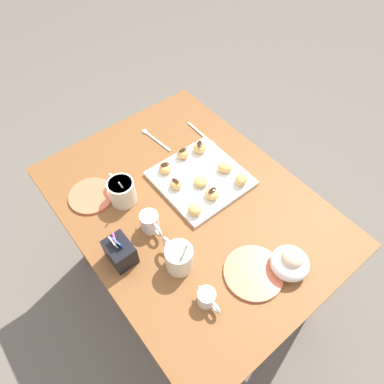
% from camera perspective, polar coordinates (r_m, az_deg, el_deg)
% --- Properties ---
extents(ground_plane, '(8.00, 8.00, 0.00)m').
position_cam_1_polar(ground_plane, '(1.81, -0.26, -14.93)').
color(ground_plane, '#665B51').
extents(dining_table, '(1.00, 0.74, 0.72)m').
position_cam_1_polar(dining_table, '(1.29, -0.35, -5.42)').
color(dining_table, brown).
rests_on(dining_table, ground_plane).
extents(pastry_plate_square, '(0.29, 0.29, 0.02)m').
position_cam_1_polar(pastry_plate_square, '(1.24, 1.42, 2.24)').
color(pastry_plate_square, silver).
rests_on(pastry_plate_square, dining_table).
extents(coffee_mug_cream_left, '(0.12, 0.08, 0.14)m').
position_cam_1_polar(coffee_mug_cream_left, '(1.03, -2.22, -10.63)').
color(coffee_mug_cream_left, silver).
rests_on(coffee_mug_cream_left, dining_table).
extents(coffee_mug_cream_right, '(0.13, 0.09, 0.14)m').
position_cam_1_polar(coffee_mug_cream_right, '(1.18, -11.50, 0.23)').
color(coffee_mug_cream_right, silver).
rests_on(coffee_mug_cream_right, dining_table).
extents(cream_pitcher_white, '(0.10, 0.06, 0.07)m').
position_cam_1_polar(cream_pitcher_white, '(1.10, -6.92, -4.87)').
color(cream_pitcher_white, silver).
rests_on(cream_pitcher_white, dining_table).
extents(sugar_caddy, '(0.09, 0.07, 0.11)m').
position_cam_1_polar(sugar_caddy, '(1.06, -11.73, -9.59)').
color(sugar_caddy, black).
rests_on(sugar_caddy, dining_table).
extents(ice_cream_bowl, '(0.12, 0.12, 0.09)m').
position_cam_1_polar(ice_cream_bowl, '(1.07, 15.82, -11.06)').
color(ice_cream_bowl, silver).
rests_on(ice_cream_bowl, dining_table).
extents(chocolate_sauce_pitcher, '(0.09, 0.05, 0.06)m').
position_cam_1_polar(chocolate_sauce_pitcher, '(1.00, 2.44, -16.93)').
color(chocolate_sauce_pitcher, silver).
rests_on(chocolate_sauce_pitcher, dining_table).
extents(saucer_coral_left, '(0.16, 0.16, 0.01)m').
position_cam_1_polar(saucer_coral_left, '(1.24, -16.22, -0.59)').
color(saucer_coral_left, '#E5704C').
rests_on(saucer_coral_left, dining_table).
extents(saucer_coral_right, '(0.18, 0.18, 0.01)m').
position_cam_1_polar(saucer_coral_right, '(1.07, 10.08, -12.91)').
color(saucer_coral_right, '#E5704C').
rests_on(saucer_coral_right, dining_table).
extents(loose_spoon_near_saucer, '(0.16, 0.03, 0.01)m').
position_cam_1_polar(loose_spoon_near_saucer, '(1.39, -6.48, 8.89)').
color(loose_spoon_near_saucer, silver).
rests_on(loose_spoon_near_saucer, dining_table).
extents(loose_spoon_by_plate, '(0.16, 0.02, 0.01)m').
position_cam_1_polar(loose_spoon_by_plate, '(1.39, 2.02, 9.08)').
color(loose_spoon_by_plate, silver).
rests_on(loose_spoon_by_plate, dining_table).
extents(beignet_0, '(0.06, 0.06, 0.03)m').
position_cam_1_polar(beignet_0, '(1.17, 3.30, -0.28)').
color(beignet_0, '#E5B260').
rests_on(beignet_0, pastry_plate_square).
extents(chocolate_drizzle_0, '(0.02, 0.03, 0.00)m').
position_cam_1_polar(chocolate_drizzle_0, '(1.15, 3.34, 0.26)').
color(chocolate_drizzle_0, black).
rests_on(chocolate_drizzle_0, beignet_0).
extents(beignet_1, '(0.06, 0.07, 0.04)m').
position_cam_1_polar(beignet_1, '(1.21, 8.09, 2.08)').
color(beignet_1, '#E5B260').
rests_on(beignet_1, pastry_plate_square).
extents(beignet_2, '(0.05, 0.05, 0.04)m').
position_cam_1_polar(beignet_2, '(1.13, 0.46, -2.92)').
color(beignet_2, '#E5B260').
rests_on(beignet_2, pastry_plate_square).
extents(beignet_3, '(0.07, 0.07, 0.03)m').
position_cam_1_polar(beignet_3, '(1.24, 5.42, 4.02)').
color(beignet_3, '#E5B260').
rests_on(beignet_3, pastry_plate_square).
extents(beignet_4, '(0.06, 0.06, 0.03)m').
position_cam_1_polar(beignet_4, '(1.20, 1.48, 1.79)').
color(beignet_4, '#E5B260').
rests_on(beignet_4, pastry_plate_square).
extents(beignet_5, '(0.07, 0.07, 0.03)m').
position_cam_1_polar(beignet_5, '(1.24, -4.43, 3.97)').
color(beignet_5, '#E5B260').
rests_on(beignet_5, pastry_plate_square).
extents(chocolate_drizzle_5, '(0.03, 0.04, 0.00)m').
position_cam_1_polar(chocolate_drizzle_5, '(1.22, -4.49, 4.54)').
color(chocolate_drizzle_5, black).
rests_on(chocolate_drizzle_5, beignet_5).
extents(beignet_6, '(0.07, 0.06, 0.04)m').
position_cam_1_polar(beignet_6, '(1.30, 1.24, 7.30)').
color(beignet_6, '#E5B260').
rests_on(beignet_6, pastry_plate_square).
extents(chocolate_drizzle_6, '(0.04, 0.03, 0.00)m').
position_cam_1_polar(chocolate_drizzle_6, '(1.28, 1.26, 7.95)').
color(chocolate_drizzle_6, black).
rests_on(chocolate_drizzle_6, beignet_6).
extents(beignet_7, '(0.06, 0.05, 0.04)m').
position_cam_1_polar(beignet_7, '(1.19, -2.68, 1.29)').
color(beignet_7, '#E5B260').
rests_on(beignet_7, pastry_plate_square).
extents(chocolate_drizzle_7, '(0.03, 0.02, 0.00)m').
position_cam_1_polar(chocolate_drizzle_7, '(1.17, -2.71, 1.87)').
color(chocolate_drizzle_7, black).
rests_on(chocolate_drizzle_7, beignet_7).
extents(beignet_8, '(0.06, 0.06, 0.04)m').
position_cam_1_polar(beignet_8, '(1.28, -1.51, 6.32)').
color(beignet_8, '#E5B260').
rests_on(beignet_8, pastry_plate_square).
extents(chocolate_drizzle_8, '(0.02, 0.03, 0.00)m').
position_cam_1_polar(chocolate_drizzle_8, '(1.27, -1.53, 6.93)').
color(chocolate_drizzle_8, black).
rests_on(chocolate_drizzle_8, beignet_8).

